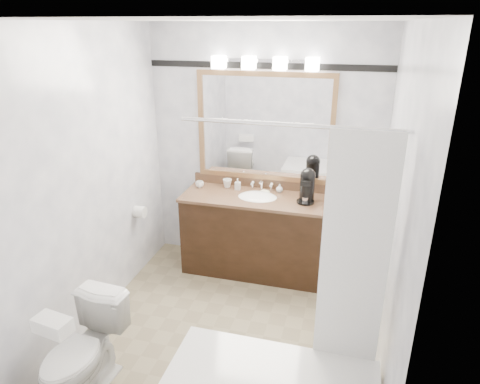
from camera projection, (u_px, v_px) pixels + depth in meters
The scene contains 14 objects.
room at pixel (228, 197), 3.25m from camera, with size 2.42×2.62×2.52m.
vanity at pixel (257, 233), 4.46m from camera, with size 1.53×0.58×0.97m.
mirror at pixel (264, 127), 4.31m from camera, with size 1.40×0.04×1.10m.
vanity_light_bar at pixel (265, 63), 4.03m from camera, with size 1.02×0.14×0.12m.
accent_stripe at pixel (266, 66), 4.10m from camera, with size 2.40×0.01×0.06m, color black.
tp_roll at pixel (140, 212), 4.33m from camera, with size 0.12×0.12×0.11m, color white.
toilet at pixel (82, 353), 2.96m from camera, with size 0.39×0.69×0.70m, color white.
tissue_box at pixel (53, 325), 2.62m from camera, with size 0.23×0.13×0.10m, color white.
coffee_maker at pixel (307, 184), 4.15m from camera, with size 0.17×0.22×0.33m.
cup_left at pixel (200, 184), 4.55m from camera, with size 0.08×0.08×0.07m, color white.
cup_right at pixel (227, 183), 4.55m from camera, with size 0.10×0.10×0.09m, color white.
soap_bottle_a at pixel (238, 184), 4.48m from camera, with size 0.05×0.06×0.12m, color white.
soap_bottle_b at pixel (279, 188), 4.41m from camera, with size 0.07×0.07×0.09m, color white.
soap_bar at pixel (265, 192), 4.40m from camera, with size 0.08×0.05×0.03m, color #E7E9C0.
Camera 1 is at (0.87, -2.88, 2.47)m, focal length 32.00 mm.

